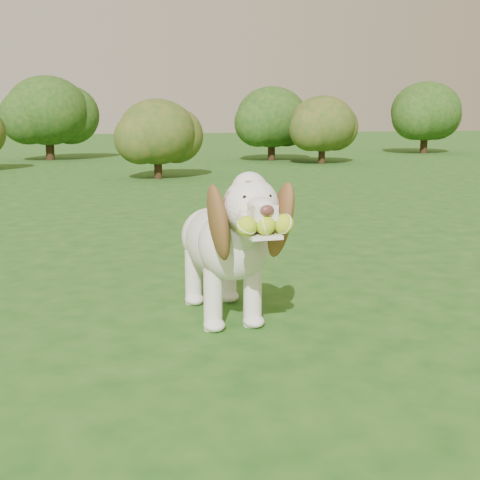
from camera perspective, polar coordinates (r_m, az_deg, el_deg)
name	(u,v)px	position (r m, az deg, el deg)	size (l,w,h in m)	color
ground	(226,287)	(3.82, -1.32, -4.43)	(80.00, 80.00, 0.00)	#1B4C15
dog	(226,239)	(3.10, -1.34, 0.07)	(0.46, 1.25, 0.82)	white
shrub_d	(323,124)	(14.43, 7.83, 10.86)	(1.52, 1.52, 1.58)	#382314
shrub_h	(426,111)	(19.46, 17.20, 11.58)	(2.07, 2.07, 2.15)	#382314
shrub_f	(272,117)	(15.41, 3.03, 11.55)	(1.77, 1.77, 1.84)	#382314
shrub_c	(157,132)	(10.76, -7.86, 10.12)	(1.34, 1.34, 1.39)	#382314
shrub_i	(48,111)	(16.25, -17.77, 11.59)	(2.04, 2.04, 2.11)	#382314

